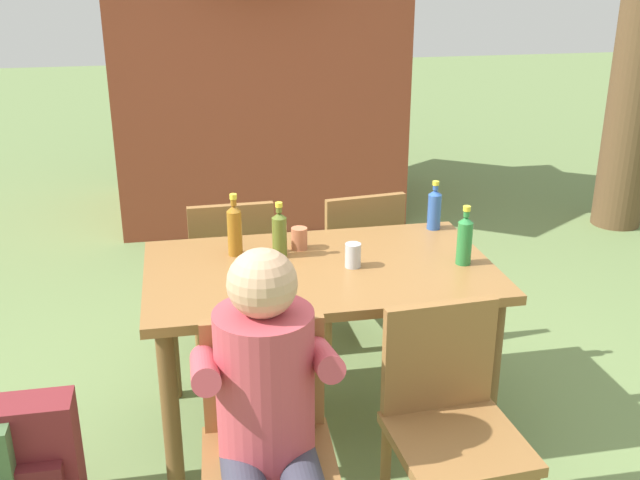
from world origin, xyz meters
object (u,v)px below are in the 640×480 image
dining_table (320,290)px  bottle_blue (434,208)px  chair_far_left (231,268)px  chair_far_right (356,258)px  cup_terracotta (299,238)px  bottle_green (465,239)px  chair_near_right (449,415)px  bottle_amber (235,229)px  chair_near_left (267,436)px  backpack_by_near_side (35,457)px  bottle_olive (279,233)px  brick_kiosk (254,49)px  cup_steel (353,255)px  person_in_white_shirt (269,413)px

dining_table → bottle_blue: size_ratio=6.18×
chair_far_left → chair_far_right: bearing=0.0°
bottle_blue → cup_terracotta: (-0.67, -0.13, -0.05)m
bottle_blue → bottle_green: bearing=-92.3°
chair_near_right → bottle_amber: (-0.66, 0.93, 0.41)m
chair_near_left → backpack_by_near_side: (-0.84, 0.41, -0.27)m
chair_near_left → bottle_olive: size_ratio=3.54×
dining_table → chair_near_right: (0.32, -0.73, -0.18)m
brick_kiosk → chair_far_right: bearing=-84.2°
chair_far_left → cup_steel: cup_steel is taller
dining_table → bottle_green: size_ratio=5.67×
chair_far_left → bottle_blue: bottle_blue is taller
person_in_white_shirt → bottle_olive: bearing=79.8°
bottle_amber → cup_terracotta: size_ratio=2.82×
chair_far_right → bottle_green: size_ratio=3.39×
chair_far_right → brick_kiosk: size_ratio=0.35×
chair_near_left → chair_far_right: bearing=65.7°
chair_near_right → bottle_olive: bottle_olive is taller
bottle_amber → cup_terracotta: bottle_amber is taller
chair_far_right → bottle_amber: (-0.67, -0.53, 0.41)m
bottle_green → chair_far_left: bearing=138.7°
bottle_blue → chair_near_left: bearing=-131.0°
bottle_olive → brick_kiosk: bearing=85.6°
cup_terracotta → chair_near_left: bearing=-106.0°
chair_near_right → bottle_green: (0.28, 0.65, 0.40)m
dining_table → bottle_amber: bearing=149.0°
chair_far_left → bottle_blue: (0.95, -0.38, 0.39)m
chair_near_right → person_in_white_shirt: (-0.65, -0.11, 0.17)m
person_in_white_shirt → bottle_blue: size_ratio=5.00×
chair_near_left → bottle_green: size_ratio=3.39×
bottle_olive → bottle_green: 0.79m
dining_table → cup_terracotta: size_ratio=14.86×
dining_table → cup_terracotta: cup_terracotta is taller
bottle_amber → cup_terracotta: 0.29m
dining_table → person_in_white_shirt: (-0.33, -0.84, -0.01)m
chair_near_right → chair_far_left: bearing=113.9°
cup_terracotta → bottle_blue: bearing=11.3°
dining_table → brick_kiosk: size_ratio=0.59×
chair_near_right → cup_steel: (-0.19, 0.71, 0.34)m
chair_far_right → brick_kiosk: bearing=95.8°
cup_terracotta → backpack_by_near_side: size_ratio=0.21×
dining_table → chair_near_right: bearing=-66.2°
chair_near_left → bottle_blue: bottle_blue is taller
chair_near_right → bottle_blue: 1.19m
dining_table → cup_steel: 0.21m
chair_near_right → cup_terracotta: size_ratio=8.87×
cup_terracotta → backpack_by_near_side: (-1.12, -0.54, -0.60)m
chair_far_left → person_in_white_shirt: (-0.00, -1.57, 0.17)m
chair_near_left → dining_table: bearing=66.2°
chair_near_left → cup_steel: 0.91m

